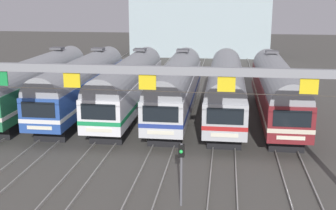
{
  "coord_description": "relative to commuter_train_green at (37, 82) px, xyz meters",
  "views": [
    {
      "loc": [
        5.96,
        -35.42,
        10.04
      ],
      "look_at": [
        1.77,
        -3.57,
        1.91
      ],
      "focal_mm": 47.27,
      "sensor_mm": 36.0,
      "label": 1
    }
  ],
  "objects": [
    {
      "name": "ground_plane",
      "position": [
        10.05,
        0.0,
        -2.69
      ],
      "size": [
        160.0,
        160.0,
        0.0
      ],
      "primitive_type": "plane",
      "color": "#4C4944"
    },
    {
      "name": "track_bed",
      "position": [
        10.05,
        17.0,
        -2.61
      ],
      "size": [
        21.61,
        70.0,
        0.15
      ],
      "color": "gray",
      "rests_on": "ground"
    },
    {
      "name": "commuter_train_green",
      "position": [
        0.0,
        0.0,
        0.0
      ],
      "size": [
        2.88,
        18.06,
        5.05
      ],
      "color": "#236B42",
      "rests_on": "ground"
    },
    {
      "name": "commuter_train_blue",
      "position": [
        4.02,
        0.0,
        0.0
      ],
      "size": [
        2.88,
        18.06,
        5.05
      ],
      "color": "#284C9E",
      "rests_on": "ground"
    },
    {
      "name": "commuter_train_white",
      "position": [
        8.04,
        0.0,
        0.0
      ],
      "size": [
        2.88,
        18.06,
        5.05
      ],
      "color": "white",
      "rests_on": "ground"
    },
    {
      "name": "commuter_train_silver",
      "position": [
        12.06,
        0.0,
        0.0
      ],
      "size": [
        2.88,
        18.06,
        5.05
      ],
      "color": "silver",
      "rests_on": "ground"
    },
    {
      "name": "commuter_train_stainless",
      "position": [
        16.09,
        -0.0,
        -0.0
      ],
      "size": [
        2.88,
        18.06,
        4.77
      ],
      "color": "#B2B5BA",
      "rests_on": "ground"
    },
    {
      "name": "commuter_train_maroon",
      "position": [
        20.11,
        0.0,
        0.0
      ],
      "size": [
        2.88,
        18.06,
        5.05
      ],
      "color": "maroon",
      "rests_on": "ground"
    },
    {
      "name": "catenary_gantry",
      "position": [
        10.05,
        -13.5,
        2.65
      ],
      "size": [
        25.35,
        0.44,
        6.97
      ],
      "color": "gray",
      "rests_on": "ground"
    },
    {
      "name": "yard_signal_mast",
      "position": [
        14.07,
        -15.83,
        -0.47
      ],
      "size": [
        0.28,
        0.35,
        3.18
      ],
      "color": "#59595E",
      "rests_on": "ground"
    },
    {
      "name": "maintenance_building",
      "position": [
        11.66,
        39.62,
        2.51
      ],
      "size": [
        22.29,
        10.0,
        10.4
      ],
      "primitive_type": "cube",
      "color": "#9EB2B7",
      "rests_on": "ground"
    }
  ]
}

